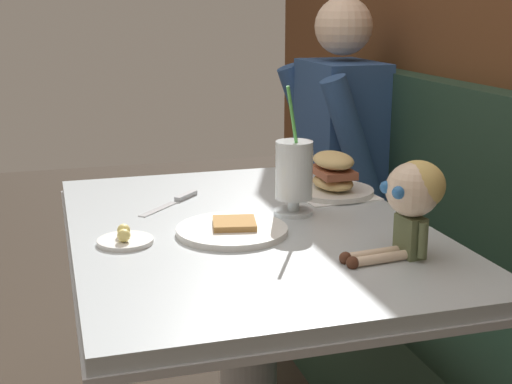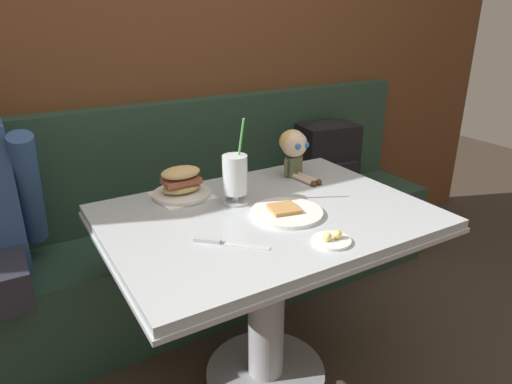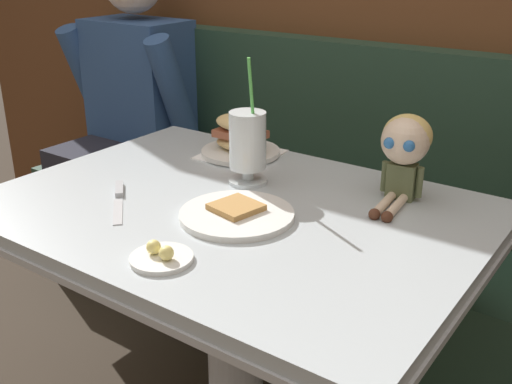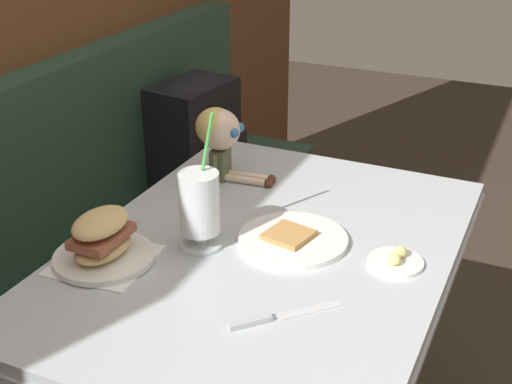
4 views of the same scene
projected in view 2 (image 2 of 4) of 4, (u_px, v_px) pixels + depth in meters
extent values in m
cube|color=brown|center=(168.00, 55.00, 2.12)|extent=(4.40, 0.08, 2.40)
cube|color=#233D2D|center=(203.00, 265.00, 2.26)|extent=(2.60, 0.48, 0.45)
cube|color=#233D2D|center=(182.00, 158.00, 2.23)|extent=(2.60, 0.10, 0.55)
cube|color=#B2BCC1|center=(267.00, 216.00, 1.60)|extent=(1.10, 0.80, 0.03)
cube|color=#B7BABF|center=(267.00, 222.00, 1.61)|extent=(1.11, 0.81, 0.02)
cylinder|color=#A5A8AD|center=(266.00, 302.00, 1.74)|extent=(0.14, 0.14, 0.65)
cylinder|color=gray|center=(265.00, 373.00, 1.87)|extent=(0.48, 0.48, 0.04)
cylinder|color=white|center=(287.00, 213.00, 1.58)|extent=(0.25, 0.25, 0.01)
cube|color=#B78447|center=(284.00, 209.00, 1.58)|extent=(0.11, 0.11, 0.01)
cylinder|color=silver|center=(235.00, 201.00, 1.67)|extent=(0.10, 0.10, 0.01)
cylinder|color=silver|center=(235.00, 196.00, 1.67)|extent=(0.03, 0.03, 0.03)
cylinder|color=silver|center=(235.00, 174.00, 1.64)|extent=(0.09, 0.09, 0.14)
cylinder|color=pink|center=(235.00, 177.00, 1.64)|extent=(0.08, 0.08, 0.12)
cylinder|color=#51B74C|center=(240.00, 148.00, 1.60)|extent=(0.02, 0.05, 0.22)
cube|color=white|center=(182.00, 196.00, 1.74)|extent=(0.22, 0.22, 0.00)
cylinder|color=white|center=(182.00, 194.00, 1.73)|extent=(0.22, 0.22, 0.01)
ellipsoid|color=tan|center=(182.00, 188.00, 1.72)|extent=(0.15, 0.10, 0.04)
cube|color=#995138|center=(181.00, 181.00, 1.71)|extent=(0.14, 0.09, 0.02)
ellipsoid|color=tan|center=(181.00, 172.00, 1.70)|extent=(0.15, 0.10, 0.04)
cylinder|color=white|center=(331.00, 241.00, 1.39)|extent=(0.12, 0.12, 0.01)
sphere|color=#F4E07A|center=(327.00, 237.00, 1.38)|extent=(0.03, 0.03, 0.03)
sphere|color=#F4E07A|center=(337.00, 234.00, 1.39)|extent=(0.03, 0.03, 0.03)
cube|color=silver|center=(246.00, 246.00, 1.37)|extent=(0.12, 0.11, 0.00)
cube|color=#B2B5BA|center=(207.00, 240.00, 1.39)|extent=(0.07, 0.07, 0.01)
cube|color=#5B6642|center=(293.00, 166.00, 1.93)|extent=(0.07, 0.05, 0.08)
sphere|color=beige|center=(294.00, 144.00, 1.89)|extent=(0.11, 0.11, 0.11)
ellipsoid|color=#D8B766|center=(292.00, 141.00, 1.90)|extent=(0.12, 0.12, 0.10)
sphere|color=#2D6BB2|center=(298.00, 147.00, 1.84)|extent=(0.03, 0.03, 0.03)
sphere|color=#2D6BB2|center=(306.00, 145.00, 1.87)|extent=(0.03, 0.03, 0.03)
cylinder|color=beige|center=(303.00, 180.00, 1.87)|extent=(0.03, 0.12, 0.02)
cylinder|color=beige|center=(309.00, 178.00, 1.89)|extent=(0.03, 0.12, 0.02)
sphere|color=#4C2819|center=(314.00, 184.00, 1.83)|extent=(0.03, 0.03, 0.03)
sphere|color=#4C2819|center=(319.00, 182.00, 1.84)|extent=(0.03, 0.03, 0.03)
cylinder|color=#5B6642|center=(286.00, 167.00, 1.90)|extent=(0.02, 0.02, 0.07)
cylinder|color=#5B6642|center=(301.00, 164.00, 1.95)|extent=(0.02, 0.02, 0.07)
cube|color=black|center=(327.00, 159.00, 2.49)|extent=(0.33, 0.24, 0.38)
cube|color=black|center=(340.00, 179.00, 2.42)|extent=(0.22, 0.08, 0.17)
ellipsoid|color=black|center=(329.00, 127.00, 2.42)|extent=(0.31, 0.23, 0.07)
cylinder|color=#2D4C7F|center=(29.00, 190.00, 1.71)|extent=(0.09, 0.25, 0.48)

